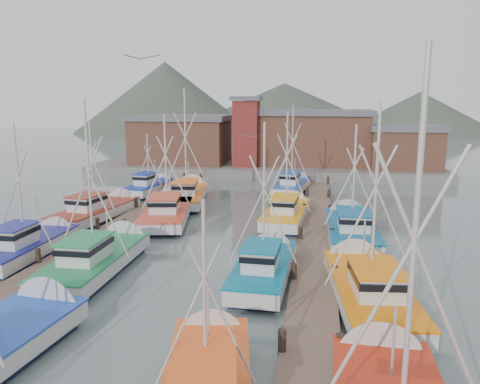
% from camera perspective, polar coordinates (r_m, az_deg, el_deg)
% --- Properties ---
extents(ground, '(260.00, 260.00, 0.00)m').
position_cam_1_polar(ground, '(26.89, -6.23, -8.90)').
color(ground, '#536461').
rests_on(ground, ground).
extents(dock_left, '(2.30, 46.00, 1.50)m').
position_cam_1_polar(dock_left, '(32.87, -16.12, -5.19)').
color(dock_left, brown).
rests_on(dock_left, ground).
extents(dock_right, '(2.30, 46.00, 1.50)m').
position_cam_1_polar(dock_right, '(29.68, 9.18, -6.63)').
color(dock_right, brown).
rests_on(dock_right, ground).
extents(quay, '(44.00, 16.00, 1.20)m').
position_cam_1_polar(quay, '(62.27, 3.17, 3.08)').
color(quay, slate).
rests_on(quay, ground).
extents(shed_left, '(12.72, 8.48, 6.20)m').
position_cam_1_polar(shed_left, '(62.17, -7.20, 6.46)').
color(shed_left, brown).
rests_on(shed_left, quay).
extents(shed_center, '(14.84, 9.54, 6.90)m').
position_cam_1_polar(shed_center, '(61.44, 8.81, 6.70)').
color(shed_center, brown).
rests_on(shed_center, quay).
extents(shed_right, '(8.48, 6.36, 5.20)m').
position_cam_1_polar(shed_right, '(59.34, 19.45, 5.23)').
color(shed_right, brown).
rests_on(shed_right, quay).
extents(lookout_tower, '(3.60, 3.60, 8.50)m').
position_cam_1_polar(lookout_tower, '(58.11, 0.78, 7.44)').
color(lookout_tower, maroon).
rests_on(lookout_tower, quay).
extents(distant_hills, '(175.00, 140.00, 42.00)m').
position_cam_1_polar(distant_hills, '(148.48, 2.14, 7.42)').
color(distant_hills, '#465043').
rests_on(distant_hills, ground).
extents(boat_1, '(3.99, 8.68, 7.19)m').
position_cam_1_polar(boat_1, '(15.43, -3.99, -22.18)').
color(boat_1, black).
rests_on(boat_1, ground).
extents(boat_4, '(4.04, 9.50, 10.09)m').
position_cam_1_polar(boat_4, '(27.04, -16.66, -7.66)').
color(boat_4, black).
rests_on(boat_4, ground).
extents(boat_5, '(3.51, 8.45, 8.82)m').
position_cam_1_polar(boat_5, '(24.67, 3.06, -9.02)').
color(boat_5, black).
rests_on(boat_5, ground).
extents(boat_6, '(3.51, 8.32, 8.61)m').
position_cam_1_polar(boat_6, '(30.75, -24.10, -5.93)').
color(boat_6, black).
rests_on(boat_6, ground).
extents(boat_7, '(4.09, 9.93, 10.03)m').
position_cam_1_polar(boat_7, '(22.84, 15.17, -11.06)').
color(boat_7, black).
rests_on(boat_7, ground).
extents(boat_8, '(5.04, 10.71, 9.17)m').
position_cam_1_polar(boat_8, '(37.13, -8.71, -2.29)').
color(boat_8, black).
rests_on(boat_8, ground).
extents(boat_9, '(3.69, 9.16, 9.20)m').
position_cam_1_polar(boat_9, '(36.35, 5.77, -2.50)').
color(boat_9, black).
rests_on(boat_9, ground).
extents(boat_10, '(4.01, 9.57, 8.48)m').
position_cam_1_polar(boat_10, '(38.50, -16.69, -2.16)').
color(boat_10, black).
rests_on(boat_10, ground).
extents(boat_11, '(3.60, 9.78, 8.60)m').
position_cam_1_polar(boat_11, '(32.63, 13.33, -4.31)').
color(boat_11, black).
rests_on(boat_11, ground).
extents(boat_12, '(4.76, 10.46, 11.20)m').
position_cam_1_polar(boat_12, '(43.45, -6.41, -0.29)').
color(boat_12, black).
rests_on(boat_12, ground).
extents(boat_13, '(3.71, 8.57, 9.50)m').
position_cam_1_polar(boat_13, '(48.04, 6.45, 0.78)').
color(boat_13, black).
rests_on(boat_13, ground).
extents(boat_14, '(3.24, 7.94, 6.58)m').
position_cam_1_polar(boat_14, '(47.97, -10.71, 0.63)').
color(boat_14, black).
rests_on(boat_14, ground).
extents(gull_near, '(1.52, 0.66, 0.24)m').
position_cam_1_polar(gull_near, '(20.98, -11.88, 15.75)').
color(gull_near, gray).
rests_on(gull_near, ground).
extents(gull_far, '(1.54, 0.66, 0.24)m').
position_cam_1_polar(gull_far, '(27.16, 1.68, 6.83)').
color(gull_far, gray).
rests_on(gull_far, ground).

